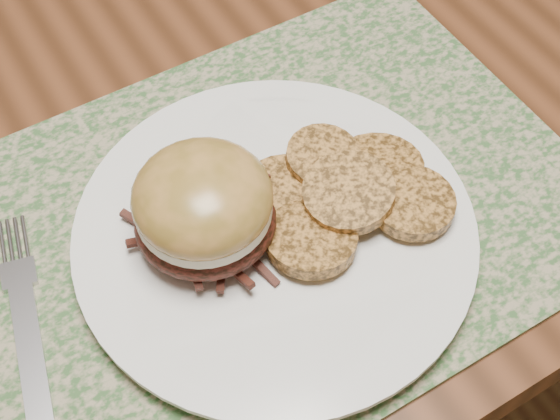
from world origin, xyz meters
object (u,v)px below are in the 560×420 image
object	(u,v)px
dining_table	(25,120)
pork_sandwich	(204,208)
fork	(29,338)
dinner_plate	(275,234)

from	to	relation	value
dining_table	pork_sandwich	bearing A→B (deg)	-76.90
dining_table	fork	size ratio (longest dim) A/B	7.70
dinner_plate	fork	world-z (taller)	dinner_plate
pork_sandwich	fork	distance (m)	0.14
pork_sandwich	dining_table	bearing A→B (deg)	123.94
pork_sandwich	fork	world-z (taller)	pork_sandwich
dining_table	dinner_plate	xyz separation A→B (m)	(0.10, -0.28, 0.09)
pork_sandwich	fork	size ratio (longest dim) A/B	0.61
dining_table	pork_sandwich	distance (m)	0.30
fork	dining_table	bearing A→B (deg)	87.96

